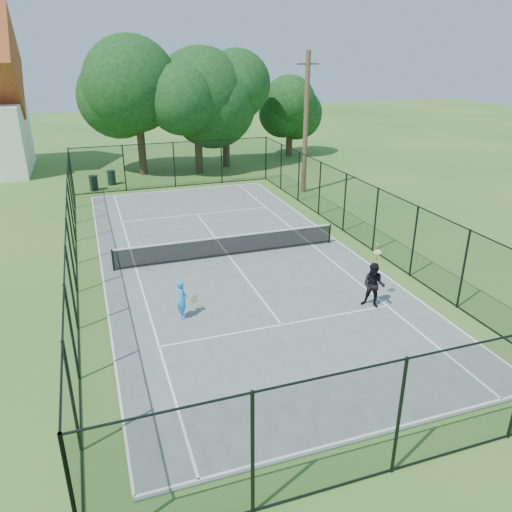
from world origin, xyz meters
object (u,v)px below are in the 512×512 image
object	(u,v)px
utility_pole	(306,124)
tennis_net	(229,245)
trash_bin_left	(94,183)
player_black	(374,285)
trash_bin_right	(111,178)
player_blue	(182,299)

from	to	relation	value
utility_pole	tennis_net	bearing A→B (deg)	-130.36
tennis_net	utility_pole	world-z (taller)	utility_pole
trash_bin_left	player_black	world-z (taller)	player_black
trash_bin_right	player_blue	xyz separation A→B (m)	(1.00, -19.78, 0.26)
trash_bin_right	player_blue	bearing A→B (deg)	-87.12
player_blue	player_black	xyz separation A→B (m)	(6.59, -1.44, 0.14)
tennis_net	player_blue	bearing A→B (deg)	-122.22
tennis_net	trash_bin_left	bearing A→B (deg)	110.71
tennis_net	utility_pole	xyz separation A→B (m)	(7.65, 9.00, 3.78)
utility_pole	player_blue	xyz separation A→B (m)	(-10.67, -13.80, -3.60)
tennis_net	trash_bin_left	size ratio (longest dim) A/B	10.16
trash_bin_left	utility_pole	distance (m)	14.29
utility_pole	player_black	xyz separation A→B (m)	(-4.09, -15.24, -3.45)
tennis_net	trash_bin_right	world-z (taller)	tennis_net
player_blue	tennis_net	bearing A→B (deg)	57.78
trash_bin_left	utility_pole	bearing A→B (deg)	-20.59
trash_bin_right	player_black	bearing A→B (deg)	-70.34
tennis_net	utility_pole	distance (m)	12.40
tennis_net	player_black	size ratio (longest dim) A/B	4.63
utility_pole	player_blue	world-z (taller)	utility_pole
tennis_net	player_black	world-z (taller)	player_black
trash_bin_left	utility_pole	size ratio (longest dim) A/B	0.12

